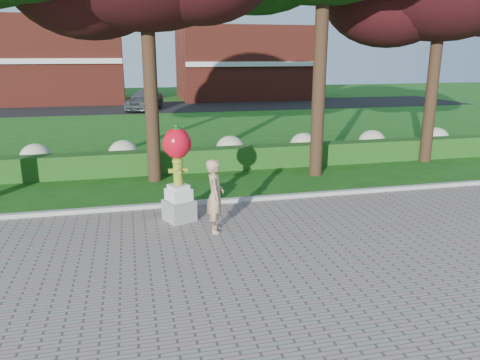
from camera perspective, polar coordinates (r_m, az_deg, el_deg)
The scene contains 11 objects.
ground at distance 10.52m, azimuth 2.71°, elevation -7.80°, with size 100.00×100.00×0.00m, color #1C5114.
walkway at distance 7.22m, azimuth 11.98°, elevation -19.69°, with size 40.00×14.00×0.04m, color gray.
curb at distance 13.22m, azimuth -0.86°, elevation -2.55°, with size 40.00×0.18×0.15m, color #ADADA5.
lawn_hedge at distance 16.93m, azimuth -3.79°, elevation 2.54°, with size 24.00×0.70×0.80m, color #193F12.
hydrangea_row at distance 17.96m, azimuth -2.53°, elevation 3.78°, with size 20.10×1.10×0.99m.
street at distance 37.62m, azimuth -9.20°, elevation 8.79°, with size 50.00×8.00×0.02m, color black.
building_left at distance 43.91m, azimuth -23.52°, elevation 13.23°, with size 14.00×8.00×7.00m, color maroon.
building_right at distance 44.61m, azimuth 0.61°, elevation 14.07°, with size 12.00×8.00×6.40m, color maroon.
hydrant_sculpture at distance 11.56m, azimuth -7.58°, elevation 1.11°, with size 0.86×0.86×2.42m.
woman at distance 10.86m, azimuth -3.05°, elevation -1.93°, with size 0.64×0.42×1.74m, color tan.
parked_car at distance 35.60m, azimuth -11.61°, elevation 9.61°, with size 1.86×4.63×1.58m, color #46494E.
Camera 1 is at (-2.70, -9.30, 4.12)m, focal length 35.00 mm.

